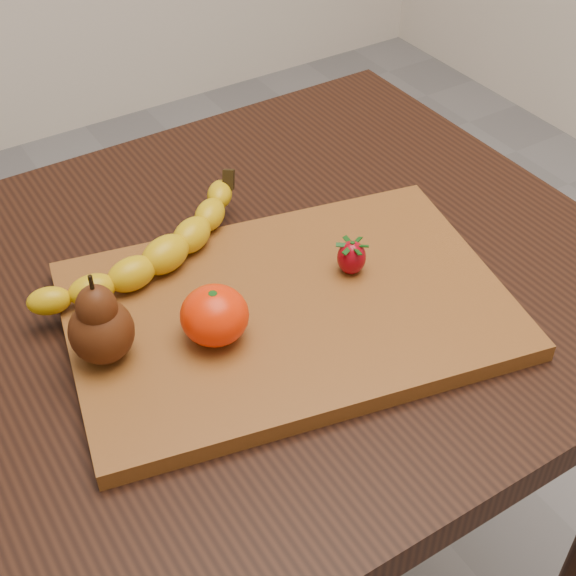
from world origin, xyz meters
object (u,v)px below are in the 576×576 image
pear (99,318)px  mandarin (214,315)px  table (195,370)px  cutting_board (288,310)px

pear → mandarin: pear is taller
mandarin → table: bearing=86.4°
pear → mandarin: (0.10, -0.04, -0.02)m
mandarin → cutting_board: bearing=2.9°
cutting_board → pear: bearing=-177.0°
cutting_board → table: bearing=152.1°
table → pear: (-0.11, -0.04, 0.17)m
cutting_board → pear: (-0.19, 0.03, 0.06)m
cutting_board → mandarin: size_ratio=6.68×
cutting_board → pear: pear is taller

